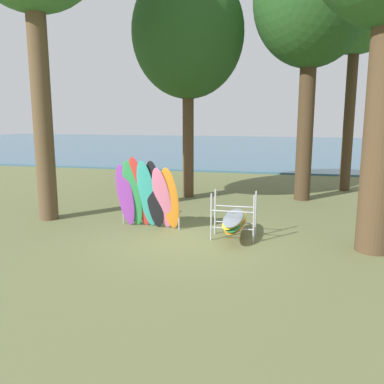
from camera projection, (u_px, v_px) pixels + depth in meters
The scene contains 6 objects.
ground_plane at pixel (192, 241), 10.79m from camera, with size 80.00×80.00×0.00m, color #60663D.
lake_water at pixel (263, 147), 40.18m from camera, with size 80.00×36.00×0.10m, color #38607A.
tree_mid_behind at pixel (312, 2), 14.62m from camera, with size 4.15×4.15×9.66m.
tree_far_left_back at pixel (188, 34), 15.36m from camera, with size 4.19×4.19×8.63m.
leaning_board_pile at pixel (147, 196), 11.71m from camera, with size 1.98×0.89×2.12m.
board_storage_rack at pixel (234, 220), 10.91m from camera, with size 1.15×2.13×1.25m.
Camera 1 is at (2.32, -10.09, 3.27)m, focal length 38.62 mm.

